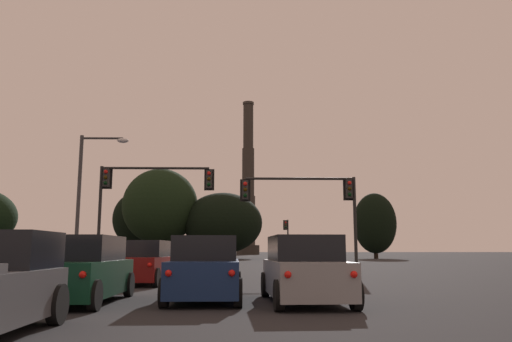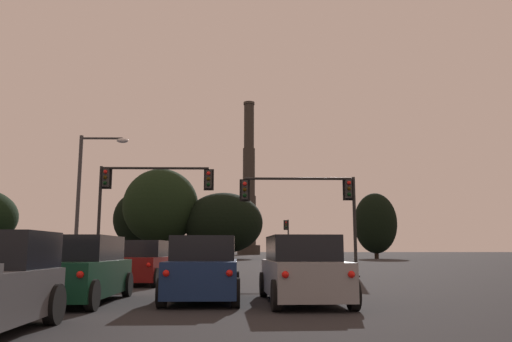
{
  "view_description": "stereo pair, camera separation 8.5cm",
  "coord_description": "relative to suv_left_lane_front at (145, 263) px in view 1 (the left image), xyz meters",
  "views": [
    {
      "loc": [
        1.43,
        -2.89,
        1.47
      ],
      "look_at": [
        2.38,
        38.45,
        8.0
      ],
      "focal_mm": 35.0,
      "sensor_mm": 36.0,
      "label": 1
    },
    {
      "loc": [
        1.52,
        -2.89,
        1.47
      ],
      "look_at": [
        2.38,
        38.45,
        8.0
      ],
      "focal_mm": 35.0,
      "sensor_mm": 36.0,
      "label": 2
    }
  ],
  "objects": [
    {
      "name": "treeline_right_mid",
      "position": [
        0.75,
        60.31,
        4.9
      ],
      "size": [
        12.96,
        11.66,
        10.77
      ],
      "color": "black",
      "rests_on": "ground_plane"
    },
    {
      "name": "suv_right_lane_second",
      "position": [
        5.99,
        -7.75,
        0.0
      ],
      "size": [
        2.31,
        4.98,
        1.86
      ],
      "rotation": [
        0.0,
        0.0,
        0.04
      ],
      "color": "gray",
      "rests_on": "ground_plane"
    },
    {
      "name": "treeline_center_left",
      "position": [
        -14.41,
        65.21,
        5.84
      ],
      "size": [
        8.31,
        7.48,
        11.42
      ],
      "color": "black",
      "rests_on": "ground_plane"
    },
    {
      "name": "street_lamp",
      "position": [
        -4.21,
        4.87,
        3.82
      ],
      "size": [
        2.66,
        0.36,
        7.66
      ],
      "color": "#38383A",
      "rests_on": "ground_plane"
    },
    {
      "name": "suv_left_lane_second",
      "position": [
        -0.27,
        -7.68,
        0.0
      ],
      "size": [
        2.16,
        4.93,
        1.86
      ],
      "rotation": [
        0.0,
        0.0,
        0.01
      ],
      "color": "#0F3823",
      "rests_on": "ground_plane"
    },
    {
      "name": "suv_center_lane_second",
      "position": [
        3.17,
        -7.01,
        0.0
      ],
      "size": [
        2.18,
        4.94,
        1.86
      ],
      "rotation": [
        0.0,
        0.0,
        0.02
      ],
      "color": "navy",
      "rests_on": "ground_plane"
    },
    {
      "name": "treeline_far_left",
      "position": [
        25.87,
        60.19,
        4.9
      ],
      "size": [
        7.01,
        6.31,
        10.76
      ],
      "color": "black",
      "rests_on": "ground_plane"
    },
    {
      "name": "traffic_light_far_right",
      "position": [
        9.71,
        41.89,
        2.56
      ],
      "size": [
        0.78,
        0.5,
        5.26
      ],
      "color": "black",
      "rests_on": "ground_plane"
    },
    {
      "name": "traffic_light_overhead_right",
      "position": [
        8.21,
        5.45,
        3.34
      ],
      "size": [
        6.57,
        0.5,
        5.48
      ],
      "color": "black",
      "rests_on": "ground_plane"
    },
    {
      "name": "smokestack",
      "position": [
        5.32,
        123.1,
        16.92
      ],
      "size": [
        6.61,
        6.61,
        45.35
      ],
      "color": "#2B2722",
      "rests_on": "ground_plane"
    },
    {
      "name": "traffic_light_overhead_left",
      "position": [
        -1.76,
        6.46,
        3.9
      ],
      "size": [
        6.66,
        0.5,
        6.22
      ],
      "color": "black",
      "rests_on": "ground_plane"
    },
    {
      "name": "treeline_far_right",
      "position": [
        -9.58,
        60.08,
        7.6
      ],
      "size": [
        12.31,
        11.08,
        14.71
      ],
      "color": "black",
      "rests_on": "ground_plane"
    },
    {
      "name": "suv_left_lane_front",
      "position": [
        0.0,
        0.0,
        0.0
      ],
      "size": [
        2.31,
        4.98,
        1.86
      ],
      "rotation": [
        0.0,
        0.0,
        -0.05
      ],
      "color": "maroon",
      "rests_on": "ground_plane"
    }
  ]
}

